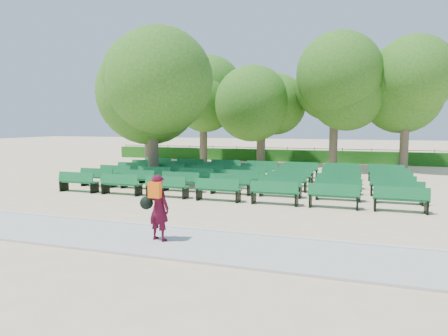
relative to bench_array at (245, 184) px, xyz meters
name	(u,v)px	position (x,y,z in m)	size (l,w,h in m)	color
ground	(208,190)	(-1.17, -1.65, -0.09)	(120.00, 120.00, 0.00)	beige
paving	(104,236)	(-1.17, -9.05, -0.06)	(30.00, 2.20, 0.06)	#B3B4AF
curb	(129,224)	(-1.17, -7.90, -0.04)	(30.00, 0.12, 0.10)	silver
hedge	(273,155)	(-1.17, 12.35, 0.36)	(26.00, 0.70, 0.90)	#1F5C17
fence	(274,161)	(-1.17, 12.75, -0.09)	(26.00, 0.10, 1.02)	black
tree_line	(261,167)	(-1.17, 8.35, -0.09)	(21.80, 6.80, 7.04)	#356D1D
bench_array	(245,184)	(0.00, 0.00, 0.00)	(1.70, 0.61, 1.05)	#116431
tree_among	(152,85)	(-4.73, 0.15, 4.58)	(5.17, 5.17, 7.02)	brown
person	(158,207)	(0.35, -9.07, 0.79)	(0.78, 0.51, 1.58)	#45091C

